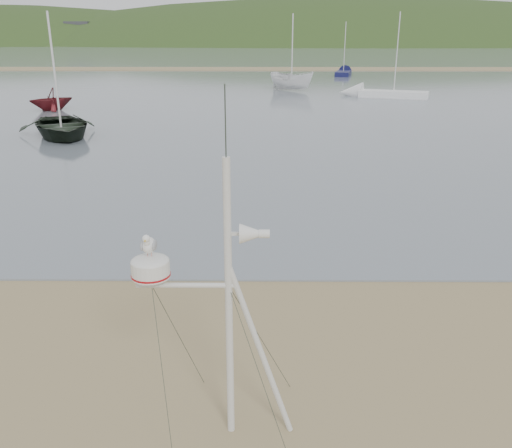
{
  "coord_description": "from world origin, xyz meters",
  "views": [
    {
      "loc": [
        1.97,
        -6.33,
        4.99
      ],
      "look_at": [
        1.92,
        1.0,
        2.36
      ],
      "focal_mm": 38.0,
      "sensor_mm": 36.0,
      "label": 1
    }
  ],
  "objects_px": {
    "boat_dark": "(56,83)",
    "sailboat_blue_far": "(345,72)",
    "boat_red": "(50,89)",
    "boat_white": "(292,65)",
    "sailboat_white_near": "(370,93)",
    "mast_rig": "(225,362)"
  },
  "relations": [
    {
      "from": "boat_white",
      "to": "boat_red",
      "type": "bearing_deg",
      "value": 163.06
    },
    {
      "from": "boat_red",
      "to": "boat_white",
      "type": "xyz_separation_m",
      "value": [
        16.43,
        12.42,
        0.81
      ]
    },
    {
      "from": "boat_dark",
      "to": "boat_white",
      "type": "relative_size",
      "value": 1.2
    },
    {
      "from": "boat_white",
      "to": "sailboat_white_near",
      "type": "relative_size",
      "value": 0.62
    },
    {
      "from": "boat_red",
      "to": "sailboat_blue_far",
      "type": "relative_size",
      "value": 0.41
    },
    {
      "from": "boat_red",
      "to": "sailboat_white_near",
      "type": "height_order",
      "value": "sailboat_white_near"
    },
    {
      "from": "mast_rig",
      "to": "boat_red",
      "type": "height_order",
      "value": "mast_rig"
    },
    {
      "from": "boat_red",
      "to": "sailboat_blue_far",
      "type": "bearing_deg",
      "value": 104.5
    },
    {
      "from": "mast_rig",
      "to": "sailboat_white_near",
      "type": "bearing_deg",
      "value": 76.47
    },
    {
      "from": "mast_rig",
      "to": "boat_red",
      "type": "xyz_separation_m",
      "value": [
        -13.25,
        30.2,
        0.34
      ]
    },
    {
      "from": "boat_dark",
      "to": "sailboat_blue_far",
      "type": "bearing_deg",
      "value": 37.72
    },
    {
      "from": "mast_rig",
      "to": "sailboat_blue_far",
      "type": "bearing_deg",
      "value": 80.22
    },
    {
      "from": "boat_red",
      "to": "sailboat_blue_far",
      "type": "height_order",
      "value": "sailboat_blue_far"
    },
    {
      "from": "boat_red",
      "to": "boat_white",
      "type": "distance_m",
      "value": 20.61
    },
    {
      "from": "boat_white",
      "to": "sailboat_white_near",
      "type": "height_order",
      "value": "sailboat_white_near"
    },
    {
      "from": "mast_rig",
      "to": "boat_dark",
      "type": "relative_size",
      "value": 0.86
    },
    {
      "from": "sailboat_white_near",
      "to": "mast_rig",
      "type": "bearing_deg",
      "value": -103.53
    },
    {
      "from": "boat_dark",
      "to": "boat_white",
      "type": "height_order",
      "value": "boat_dark"
    },
    {
      "from": "boat_white",
      "to": "sailboat_white_near",
      "type": "bearing_deg",
      "value": -90.32
    },
    {
      "from": "mast_rig",
      "to": "boat_white",
      "type": "xyz_separation_m",
      "value": [
        3.18,
        42.62,
        1.14
      ]
    },
    {
      "from": "boat_dark",
      "to": "boat_white",
      "type": "bearing_deg",
      "value": 34.15
    },
    {
      "from": "boat_white",
      "to": "sailboat_blue_far",
      "type": "relative_size",
      "value": 0.66
    }
  ]
}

